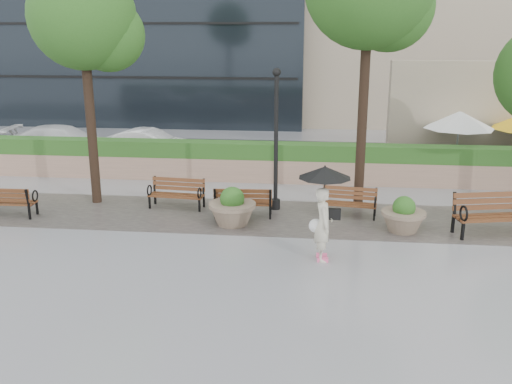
# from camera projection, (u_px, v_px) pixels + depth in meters

# --- Properties ---
(ground) EXTENTS (100.00, 100.00, 0.00)m
(ground) POSITION_uv_depth(u_px,v_px,m) (235.00, 257.00, 13.33)
(ground) COLOR gray
(ground) RESTS_ON ground
(cobble_strip) EXTENTS (28.00, 3.20, 0.01)m
(cobble_strip) POSITION_uv_depth(u_px,v_px,m) (250.00, 216.00, 16.19)
(cobble_strip) COLOR #383330
(cobble_strip) RESTS_ON ground
(hedge_wall) EXTENTS (24.00, 0.80, 1.35)m
(hedge_wall) POSITION_uv_depth(u_px,v_px,m) (264.00, 162.00, 19.83)
(hedge_wall) COLOR tan
(hedge_wall) RESTS_ON ground
(asphalt_street) EXTENTS (40.00, 7.00, 0.00)m
(asphalt_street) POSITION_uv_depth(u_px,v_px,m) (273.00, 156.00, 23.83)
(asphalt_street) COLOR black
(asphalt_street) RESTS_ON ground
(bench_0) EXTENTS (1.67, 0.69, 0.88)m
(bench_0) POSITION_uv_depth(u_px,v_px,m) (6.00, 207.00, 16.13)
(bench_0) COLOR brown
(bench_0) RESTS_ON ground
(bench_1) EXTENTS (1.67, 0.79, 0.87)m
(bench_1) POSITION_uv_depth(u_px,v_px,m) (177.00, 200.00, 16.89)
(bench_1) COLOR brown
(bench_1) RESTS_ON ground
(bench_2) EXTENTS (1.66, 0.73, 0.87)m
(bench_2) POSITION_uv_depth(u_px,v_px,m) (243.00, 208.00, 16.12)
(bench_2) COLOR brown
(bench_2) RESTS_ON ground
(bench_3) EXTENTS (1.59, 0.81, 0.82)m
(bench_3) POSITION_uv_depth(u_px,v_px,m) (349.00, 208.00, 16.13)
(bench_3) COLOR brown
(bench_3) RESTS_ON ground
(bench_4) EXTENTS (2.13, 1.21, 1.08)m
(bench_4) POSITION_uv_depth(u_px,v_px,m) (493.00, 223.00, 14.66)
(bench_4) COLOR brown
(bench_4) RESTS_ON ground
(planter_left) EXTENTS (1.27, 1.27, 1.07)m
(planter_left) POSITION_uv_depth(u_px,v_px,m) (232.00, 210.00, 15.39)
(planter_left) COLOR #7F6B56
(planter_left) RESTS_ON ground
(planter_right) EXTENTS (1.15, 1.15, 0.96)m
(planter_right) POSITION_uv_depth(u_px,v_px,m) (403.00, 218.00, 14.89)
(planter_right) COLOR #7F6B56
(planter_right) RESTS_ON ground
(lamppost) EXTENTS (0.28, 0.28, 4.10)m
(lamppost) POSITION_uv_depth(u_px,v_px,m) (276.00, 149.00, 16.35)
(lamppost) COLOR black
(lamppost) RESTS_ON ground
(tree_0) EXTENTS (3.16, 3.01, 6.98)m
(tree_0) POSITION_uv_depth(u_px,v_px,m) (89.00, 22.00, 16.12)
(tree_0) COLOR black
(tree_0) RESTS_ON ground
(patio_umb_white) EXTENTS (2.50, 2.50, 2.30)m
(patio_umb_white) POSITION_uv_depth(u_px,v_px,m) (459.00, 120.00, 20.30)
(patio_umb_white) COLOR black
(patio_umb_white) RESTS_ON ground
(car_left) EXTENTS (4.72, 2.24, 1.33)m
(car_left) POSITION_uv_depth(u_px,v_px,m) (64.00, 142.00, 23.34)
(car_left) COLOR silver
(car_left) RESTS_ON ground
(car_right) EXTENTS (3.79, 1.81, 1.20)m
(car_right) POSITION_uv_depth(u_px,v_px,m) (149.00, 144.00, 23.25)
(car_right) COLOR silver
(car_right) RESTS_ON ground
(pedestrian) EXTENTS (1.19, 1.19, 2.19)m
(pedestrian) POSITION_uv_depth(u_px,v_px,m) (324.00, 204.00, 12.84)
(pedestrian) COLOR beige
(pedestrian) RESTS_ON ground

